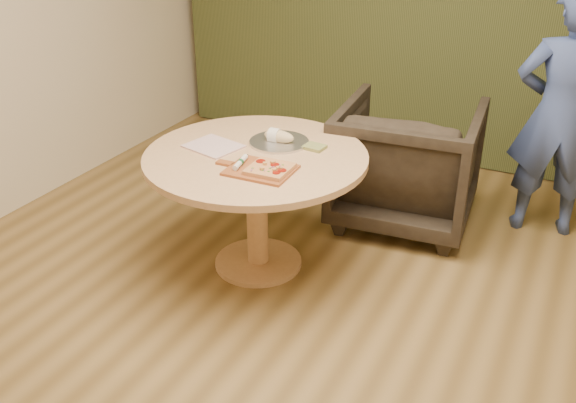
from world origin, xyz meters
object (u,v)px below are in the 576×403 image
at_px(pedestal_table, 256,176).
at_px(serving_tray, 279,142).
at_px(person_standing, 560,115).
at_px(pizza_paddle, 259,170).
at_px(bread_roll, 278,136).
at_px(armchair, 408,158).
at_px(flatbread_pizza, 270,169).
at_px(cutlery_roll, 240,162).

relative_size(pedestal_table, serving_tray, 3.64).
distance_m(pedestal_table, person_standing, 1.98).
xyz_separation_m(pedestal_table, pizza_paddle, (0.13, -0.20, 0.15)).
distance_m(bread_roll, armchair, 1.02).
bearing_deg(flatbread_pizza, pedestal_table, 134.94).
xyz_separation_m(cutlery_roll, person_standing, (1.48, 1.48, 0.04)).
bearing_deg(armchair, flatbread_pizza, 64.88).
bearing_deg(person_standing, pedestal_table, 26.91).
bearing_deg(serving_tray, pedestal_table, -102.94).
relative_size(pizza_paddle, armchair, 0.48).
bearing_deg(serving_tray, flatbread_pizza, -69.24).
bearing_deg(cutlery_roll, bread_roll, 76.96).
distance_m(armchair, person_standing, 0.99).
distance_m(pedestal_table, pizza_paddle, 0.28).
distance_m(bread_roll, person_standing, 1.82).
relative_size(flatbread_pizza, person_standing, 0.14).
distance_m(pizza_paddle, person_standing, 2.02).
relative_size(armchair, person_standing, 0.57).
relative_size(pedestal_table, bread_roll, 6.71).
height_order(bread_roll, armchair, armchair).
distance_m(serving_tray, bread_roll, 0.04).
relative_size(serving_tray, armchair, 0.38).
bearing_deg(cutlery_roll, flatbread_pizza, -9.22).
bearing_deg(person_standing, flatbread_pizza, 35.11).
relative_size(cutlery_roll, bread_roll, 1.03).
bearing_deg(pizza_paddle, flatbread_pizza, -0.23).
height_order(pizza_paddle, cutlery_roll, cutlery_roll).
height_order(pizza_paddle, bread_roll, bread_roll).
distance_m(cutlery_roll, person_standing, 2.10).
xyz_separation_m(serving_tray, bread_roll, (-0.01, 0.00, 0.04)).
height_order(pizza_paddle, armchair, armchair).
height_order(pizza_paddle, person_standing, person_standing).
distance_m(pedestal_table, bread_roll, 0.28).
height_order(flatbread_pizza, armchair, armchair).
bearing_deg(serving_tray, bread_roll, 180.00).
relative_size(pedestal_table, flatbread_pizza, 5.73).
bearing_deg(armchair, pedestal_table, 52.15).
relative_size(bread_roll, person_standing, 0.12).
xyz_separation_m(pedestal_table, armchair, (0.62, 0.97, -0.14)).
bearing_deg(pedestal_table, armchair, 57.33).
distance_m(cutlery_roll, armchair, 1.36).
xyz_separation_m(pizza_paddle, cutlery_roll, (-0.11, -0.00, 0.02)).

